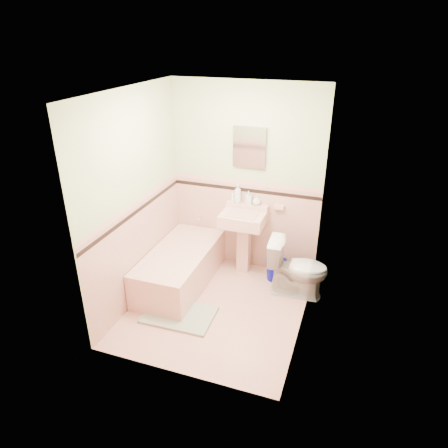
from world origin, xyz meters
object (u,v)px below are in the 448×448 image
(medicine_cabinet, at_px, (249,147))
(bathtub, at_px, (180,268))
(bucket, at_px, (276,270))
(sink, at_px, (243,243))
(soap_bottle_left, at_px, (238,193))
(shoe, at_px, (177,311))
(soap_bottle_mid, at_px, (248,198))
(toilet, at_px, (298,268))
(soap_bottle_right, at_px, (257,200))

(medicine_cabinet, bearing_deg, bathtub, -132.58)
(bathtub, xyz_separation_m, bucket, (1.15, 0.51, -0.09))
(sink, height_order, soap_bottle_left, soap_bottle_left)
(sink, relative_size, shoe, 6.24)
(bathtub, relative_size, soap_bottle_mid, 8.53)
(soap_bottle_mid, xyz_separation_m, bucket, (0.46, -0.20, -0.90))
(soap_bottle_left, distance_m, bucket, 1.13)
(sink, relative_size, bucket, 3.19)
(medicine_cabinet, bearing_deg, soap_bottle_left, -167.41)
(toilet, distance_m, bucket, 0.46)
(medicine_cabinet, xyz_separation_m, soap_bottle_left, (-0.13, -0.03, -0.63))
(soap_bottle_mid, distance_m, bucket, 1.03)
(soap_bottle_left, distance_m, soap_bottle_mid, 0.15)
(medicine_cabinet, distance_m, soap_bottle_right, 0.70)
(sink, height_order, medicine_cabinet, medicine_cabinet)
(soap_bottle_mid, distance_m, toilet, 1.11)
(soap_bottle_right, distance_m, toilet, 1.02)
(soap_bottle_mid, height_order, toilet, soap_bottle_mid)
(soap_bottle_left, relative_size, soap_bottle_right, 1.85)
(soap_bottle_left, bearing_deg, toilet, -25.49)
(bathtub, bearing_deg, sink, 37.93)
(soap_bottle_mid, bearing_deg, bucket, -23.49)
(bathtub, relative_size, medicine_cabinet, 2.96)
(medicine_cabinet, xyz_separation_m, shoe, (-0.44, -1.37, -1.64))
(soap_bottle_right, bearing_deg, bathtub, -138.57)
(soap_bottle_left, height_order, soap_bottle_right, soap_bottle_left)
(soap_bottle_mid, height_order, bucket, soap_bottle_mid)
(soap_bottle_right, bearing_deg, soap_bottle_left, 180.00)
(toilet, height_order, shoe, toilet)
(toilet, bearing_deg, soap_bottle_left, 61.49)
(medicine_cabinet, relative_size, soap_bottle_mid, 2.89)
(soap_bottle_left, xyz_separation_m, soap_bottle_mid, (0.15, 0.00, -0.04))
(medicine_cabinet, relative_size, soap_bottle_right, 3.68)
(medicine_cabinet, relative_size, toilet, 0.68)
(sink, distance_m, medicine_cabinet, 1.27)
(sink, height_order, toilet, sink)
(shoe, bearing_deg, medicine_cabinet, 94.71)
(soap_bottle_right, height_order, toilet, soap_bottle_right)
(medicine_cabinet, bearing_deg, toilet, -30.80)
(bathtub, height_order, shoe, bathtub)
(soap_bottle_right, height_order, shoe, soap_bottle_right)
(soap_bottle_right, bearing_deg, shoe, -113.01)
(toilet, bearing_deg, bathtub, 97.41)
(soap_bottle_left, bearing_deg, soap_bottle_right, 0.00)
(soap_bottle_right, relative_size, shoe, 0.97)
(bathtub, relative_size, soap_bottle_left, 5.88)
(sink, relative_size, medicine_cabinet, 1.75)
(sink, relative_size, toilet, 1.20)
(soap_bottle_left, height_order, shoe, soap_bottle_left)
(bathtub, bearing_deg, medicine_cabinet, 47.42)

